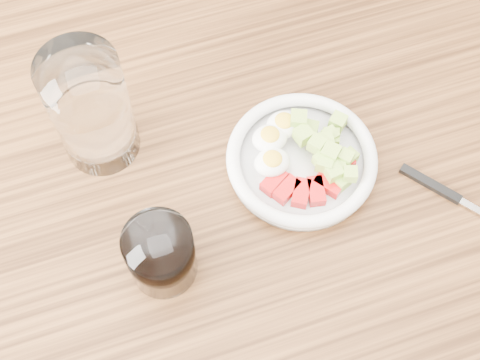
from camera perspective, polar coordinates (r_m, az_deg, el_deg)
name	(u,v)px	position (r m, az deg, el deg)	size (l,w,h in m)	color
ground	(246,335)	(1.58, 0.47, -13.11)	(4.00, 4.00, 0.00)	brown
dining_table	(249,225)	(0.94, 0.78, -3.87)	(1.50, 0.90, 0.77)	brown
bowl	(302,158)	(0.85, 5.28, 1.87)	(0.19, 0.19, 0.05)	white
fork	(447,193)	(0.88, 17.27, -1.10)	(0.12, 0.15, 0.01)	black
water_glass	(91,109)	(0.82, -12.61, 5.94)	(0.10, 0.10, 0.17)	white
coffee_glass	(161,255)	(0.77, -6.77, -6.35)	(0.08, 0.08, 0.09)	white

